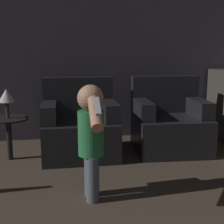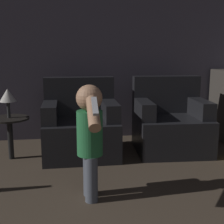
{
  "view_description": "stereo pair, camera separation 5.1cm",
  "coord_description": "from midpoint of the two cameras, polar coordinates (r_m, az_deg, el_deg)",
  "views": [
    {
      "loc": [
        -0.32,
        0.25,
        1.2
      ],
      "look_at": [
        0.16,
        3.17,
        0.61
      ],
      "focal_mm": 50.0,
      "sensor_mm": 36.0,
      "label": 1
    },
    {
      "loc": [
        -0.27,
        0.24,
        1.2
      ],
      "look_at": [
        0.16,
        3.17,
        0.61
      ],
      "focal_mm": 50.0,
      "sensor_mm": 36.0,
      "label": 2
    }
  ],
  "objects": [
    {
      "name": "armchair_right",
      "position": [
        3.84,
        10.05,
        -2.23
      ],
      "size": [
        0.88,
        0.81,
        0.88
      ],
      "rotation": [
        0.0,
        0.0,
        -0.05
      ],
      "color": "black",
      "rests_on": "ground_plane"
    },
    {
      "name": "armchair_left",
      "position": [
        3.63,
        -6.33,
        -2.89
      ],
      "size": [
        0.84,
        0.77,
        0.88
      ],
      "rotation": [
        0.0,
        0.0,
        -0.0
      ],
      "color": "black",
      "rests_on": "ground_plane"
    },
    {
      "name": "lamp",
      "position": [
        3.56,
        -19.12,
        2.75
      ],
      "size": [
        0.18,
        0.18,
        0.32
      ],
      "color": "#262626",
      "rests_on": "side_table"
    },
    {
      "name": "side_table",
      "position": [
        3.62,
        -18.8,
        -2.32
      ],
      "size": [
        0.43,
        0.43,
        0.47
      ],
      "color": "black",
      "rests_on": "ground_plane"
    },
    {
      "name": "wall_back",
      "position": [
        4.27,
        -5.42,
        12.53
      ],
      "size": [
        8.4,
        0.05,
        2.6
      ],
      "color": "#3D3842",
      "rests_on": "ground_plane"
    },
    {
      "name": "person_toddler",
      "position": [
        2.47,
        -4.43,
        -3.93
      ],
      "size": [
        0.21,
        0.64,
        0.94
      ],
      "rotation": [
        0.0,
        0.0,
        1.63
      ],
      "color": "#474C56",
      "rests_on": "ground_plane"
    }
  ]
}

